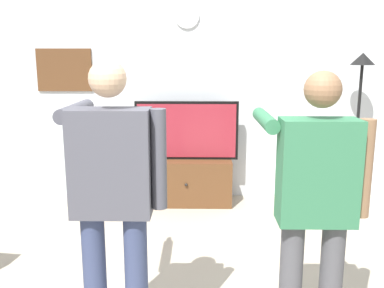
% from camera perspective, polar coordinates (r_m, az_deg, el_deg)
% --- Properties ---
extents(back_wall, '(6.40, 0.10, 2.70)m').
position_cam_1_polar(back_wall, '(5.37, 0.74, 6.99)').
color(back_wall, silver).
rests_on(back_wall, ground_plane).
extents(tv_stand, '(1.10, 0.45, 0.56)m').
position_cam_1_polar(tv_stand, '(5.23, -0.73, -5.12)').
color(tv_stand, brown).
rests_on(tv_stand, ground_plane).
extents(television, '(1.26, 0.07, 0.71)m').
position_cam_1_polar(television, '(5.13, -0.73, 1.85)').
color(television, black).
rests_on(television, tv_stand).
extents(wall_clock, '(0.30, 0.03, 0.30)m').
position_cam_1_polar(wall_clock, '(5.31, -0.69, 17.01)').
color(wall_clock, white).
extents(framed_picture, '(0.69, 0.04, 0.52)m').
position_cam_1_polar(framed_picture, '(5.56, -16.93, 9.60)').
color(framed_picture, brown).
extents(floor_lamp, '(0.32, 0.32, 1.84)m').
position_cam_1_polar(floor_lamp, '(5.32, 21.81, 5.77)').
color(floor_lamp, black).
rests_on(floor_lamp, ground_plane).
extents(person_standing_nearer_lamp, '(0.64, 0.78, 1.79)m').
position_cam_1_polar(person_standing_nearer_lamp, '(2.50, -10.74, -6.44)').
color(person_standing_nearer_lamp, '#384266').
rests_on(person_standing_nearer_lamp, ground_plane).
extents(person_standing_nearer_couch, '(0.63, 0.78, 1.73)m').
position_cam_1_polar(person_standing_nearer_couch, '(2.60, 16.40, -6.99)').
color(person_standing_nearer_couch, '#4C4C51').
rests_on(person_standing_nearer_couch, ground_plane).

